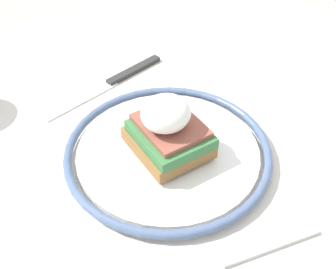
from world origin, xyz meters
TOP-DOWN VIEW (x-y plane):
  - dining_table at (0.00, 0.00)m, footprint 0.90×0.82m
  - plate at (0.04, 0.02)m, footprint 0.24×0.24m
  - sandwich at (0.04, 0.02)m, footprint 0.09×0.08m
  - fork at (-0.11, 0.03)m, footprint 0.04×0.14m
  - knife at (0.21, 0.01)m, footprint 0.06×0.20m

SIDE VIEW (x-z plane):
  - dining_table at x=0.00m, z-range 0.24..0.97m
  - fork at x=-0.11m, z-range 0.72..0.73m
  - knife at x=0.21m, z-range 0.72..0.73m
  - plate at x=0.04m, z-range 0.72..0.74m
  - sandwich at x=0.04m, z-range 0.73..0.80m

